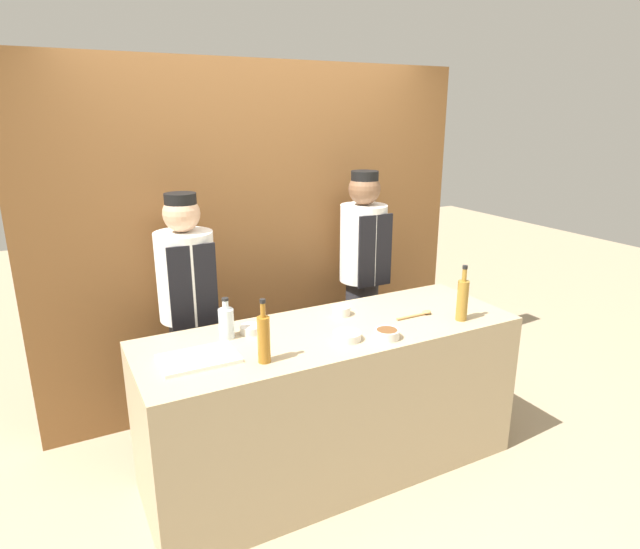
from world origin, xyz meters
TOP-DOWN VIEW (x-y plane):
  - ground_plane at (0.00, 0.00)m, footprint 14.00×14.00m
  - cabinet_wall at (0.00, 1.08)m, footprint 3.11×0.18m
  - counter at (0.00, 0.00)m, footprint 2.16×0.75m
  - sauce_bowl_purple at (0.00, -0.16)m, footprint 0.15×0.15m
  - sauce_bowl_brown at (0.20, -0.24)m, footprint 0.14×0.14m
  - sauce_bowl_orange at (0.15, 0.17)m, footprint 0.11×0.11m
  - sauce_bowl_yellow at (-0.42, 0.17)m, footprint 0.12×0.12m
  - cutting_board at (-0.77, -0.04)m, footprint 0.38×0.25m
  - bottle_clear at (-0.56, 0.16)m, footprint 0.08×0.08m
  - bottle_vinegar at (0.73, -0.23)m, footprint 0.07×0.07m
  - bottle_amber at (-0.49, -0.20)m, footprint 0.06×0.06m
  - wooden_spoon at (0.55, -0.06)m, footprint 0.24×0.04m
  - chef_left at (-0.63, 0.69)m, footprint 0.35×0.35m
  - chef_right at (0.63, 0.69)m, footprint 0.33×0.33m

SIDE VIEW (x-z plane):
  - ground_plane at x=0.00m, z-range 0.00..0.00m
  - counter at x=0.00m, z-range 0.00..0.90m
  - chef_left at x=-0.63m, z-range 0.07..1.69m
  - cutting_board at x=-0.77m, z-range 0.90..0.92m
  - wooden_spoon at x=0.55m, z-range 0.90..0.93m
  - sauce_bowl_yellow at x=-0.42m, z-range 0.91..0.95m
  - sauce_bowl_purple at x=0.00m, z-range 0.91..0.95m
  - chef_right at x=0.63m, z-range 0.09..1.77m
  - sauce_bowl_brown at x=0.20m, z-range 0.91..0.96m
  - sauce_bowl_orange at x=0.15m, z-range 0.91..0.96m
  - bottle_clear at x=-0.56m, z-range 0.88..1.11m
  - bottle_amber at x=-0.49m, z-range 0.87..1.19m
  - bottle_vinegar at x=0.73m, z-range 0.87..1.20m
  - cabinet_wall at x=0.00m, z-range 0.00..2.40m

